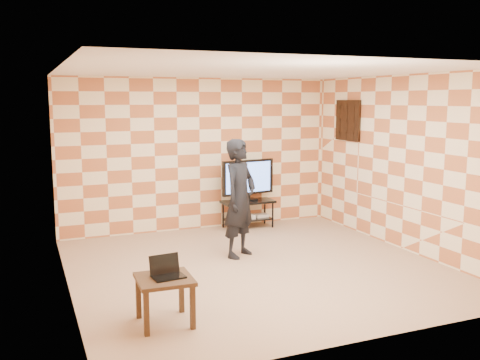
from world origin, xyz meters
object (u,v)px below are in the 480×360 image
object	(u,v)px
tv	(248,178)
person	(240,198)
tv_stand	(248,208)
side_table	(165,286)

from	to	relation	value
tv	person	size ratio (longest dim) A/B	0.59
tv_stand	tv	bearing A→B (deg)	-97.94
tv	side_table	world-z (taller)	tv
tv_stand	person	world-z (taller)	person
tv_stand	tv	world-z (taller)	tv
tv	person	xyz separation A→B (m)	(-0.81, -1.59, -0.04)
tv_stand	side_table	xyz separation A→B (m)	(-2.46, -3.56, 0.05)
side_table	person	xyz separation A→B (m)	(1.65, 1.96, 0.47)
tv	tv_stand	bearing A→B (deg)	82.06
tv_stand	person	bearing A→B (deg)	-117.01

